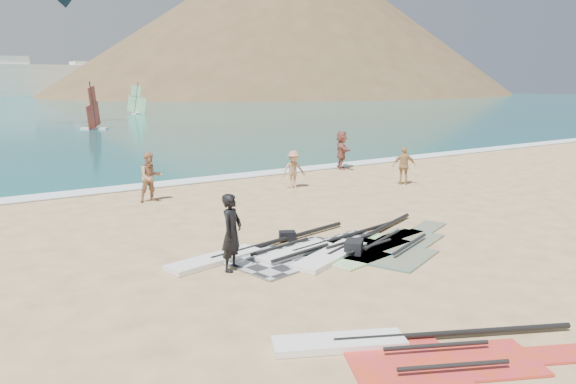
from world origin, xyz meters
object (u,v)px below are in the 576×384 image
gear_bag_near (354,248)px  beachgoer_back (404,166)px  beachgoer_mid (294,169)px  gear_bag_far (287,236)px  rig_green (336,248)px  rig_red (408,352)px  rig_orange (372,247)px  beachgoer_left (151,177)px  beachgoer_right (342,150)px  rig_grey (264,254)px  person_wetsuit (232,232)px

gear_bag_near → beachgoer_back: 10.12m
beachgoer_mid → gear_bag_far: bearing=-118.7°
rig_green → rig_red: same height
rig_orange → beachgoer_left: beachgoer_left is taller
beachgoer_mid → beachgoer_right: bearing=37.4°
beachgoer_left → rig_grey: bearing=-89.0°
rig_green → person_wetsuit: bearing=167.1°
beachgoer_right → person_wetsuit: bearing=160.1°
gear_bag_far → beachgoer_back: bearing=26.2°
beachgoer_mid → beachgoer_right: size_ratio=0.82×
rig_red → beachgoer_back: 15.11m
rig_red → gear_bag_far: gear_bag_far is taller
rig_green → beachgoer_right: 13.48m
rig_red → gear_bag_near: (2.67, 4.50, 0.13)m
beachgoer_back → rig_red: bearing=80.2°
person_wetsuit → gear_bag_far: bearing=-6.8°
rig_grey → beachgoer_right: size_ratio=3.22×
rig_green → beachgoer_right: beachgoer_right is taller
gear_bag_far → person_wetsuit: size_ratio=0.24×
beachgoer_left → rig_green: bearing=-76.9°
gear_bag_near → rig_green: bearing=103.4°
beachgoer_left → rig_orange: bearing=-72.5°
rig_green → gear_bag_near: size_ratio=9.40×
rig_green → rig_orange: size_ratio=0.86×
rig_grey → rig_red: 5.70m
rig_grey → beachgoer_mid: beachgoer_mid is taller
rig_red → beachgoer_mid: 14.13m
rig_grey → rig_red: rig_grey is taller
beachgoer_left → beachgoer_right: bearing=11.7°
beachgoer_left → beachgoer_mid: (5.68, -0.73, -0.13)m
beachgoer_right → rig_orange: bearing=172.8°
beachgoer_mid → rig_red: bearing=-110.0°
rig_grey → gear_bag_far: bearing=22.2°
gear_bag_near → person_wetsuit: person_wetsuit is taller
gear_bag_far → beachgoer_left: beachgoer_left is taller
rig_grey → person_wetsuit: (-1.17, -0.50, 0.85)m
rig_grey → gear_bag_near: gear_bag_near is taller
rig_grey → rig_orange: 2.81m
rig_grey → beachgoer_back: (9.88, 5.06, 0.75)m
gear_bag_near → beachgoer_right: beachgoer_right is taller
rig_red → beachgoer_left: beachgoer_left is taller
rig_green → gear_bag_far: bearing=101.5°
rig_grey → person_wetsuit: 1.52m
beachgoer_right → beachgoer_left: bearing=129.6°
rig_green → beachgoer_mid: (3.82, 7.57, 0.71)m
gear_bag_far → rig_red: bearing=-107.0°
beachgoer_back → person_wetsuit: bearing=61.7°
rig_red → rig_orange: bearing=79.2°
gear_bag_near → beachgoer_right: size_ratio=0.31×
rig_red → gear_bag_near: bearing=84.7°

